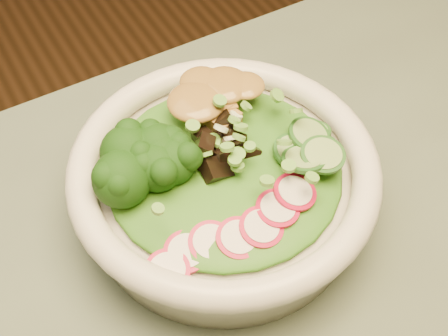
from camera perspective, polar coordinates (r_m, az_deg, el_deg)
salad_bowl at (r=0.47m, az=-0.00°, el=-1.37°), size 0.23×0.23×0.06m
lettuce_bed at (r=0.46m, az=-0.00°, el=0.08°), size 0.18×0.18×0.02m
broccoli_florets at (r=0.44m, az=-6.74°, el=-0.27°), size 0.08×0.07×0.04m
radish_slices at (r=0.42m, az=2.06°, el=-5.51°), size 0.10×0.04×0.02m
cucumber_slices at (r=0.46m, az=6.83°, el=1.91°), size 0.07×0.07×0.03m
mushroom_heap at (r=0.46m, az=-0.29°, el=1.96°), size 0.07×0.07×0.03m
tofu_cubes at (r=0.49m, az=-1.26°, el=5.67°), size 0.08×0.06×0.03m
peanut_sauce at (r=0.48m, az=-1.28°, el=6.60°), size 0.06×0.05×0.01m
scallion_garnish at (r=0.44m, az=-0.00°, el=1.69°), size 0.16×0.16×0.02m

